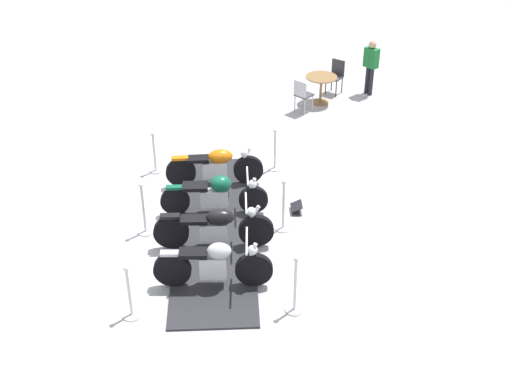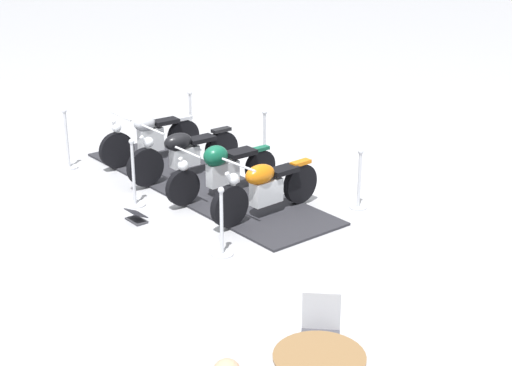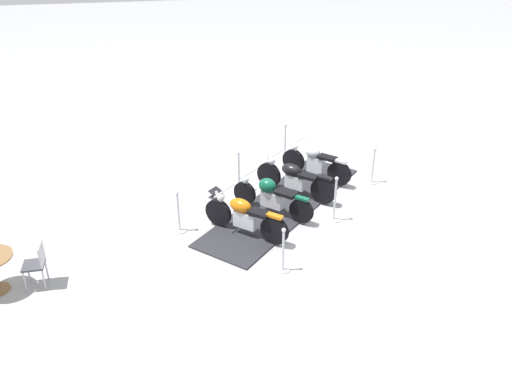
% 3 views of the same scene
% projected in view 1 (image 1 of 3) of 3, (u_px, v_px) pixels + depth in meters
% --- Properties ---
extents(ground_plane, '(80.00, 80.00, 0.00)m').
position_uv_depth(ground_plane, '(215.00, 230.00, 13.09)').
color(ground_plane, '#B2B2B7').
extents(display_platform, '(4.97, 5.15, 0.04)m').
position_uv_depth(display_platform, '(215.00, 229.00, 13.08)').
color(display_platform, '#28282D').
rests_on(display_platform, ground_plane).
extents(motorcycle_chrome, '(1.66, 1.46, 0.98)m').
position_uv_depth(motorcycle_chrome, '(214.00, 264.00, 11.37)').
color(motorcycle_chrome, black).
rests_on(motorcycle_chrome, display_platform).
extents(motorcycle_black, '(1.77, 1.64, 0.99)m').
position_uv_depth(motorcycle_black, '(215.00, 226.00, 12.34)').
color(motorcycle_black, black).
rests_on(motorcycle_black, display_platform).
extents(motorcycle_forest, '(1.69, 1.58, 0.89)m').
position_uv_depth(motorcycle_forest, '(216.00, 194.00, 13.30)').
color(motorcycle_forest, black).
rests_on(motorcycle_forest, display_platform).
extents(motorcycle_copper, '(1.59, 1.61, 0.97)m').
position_uv_depth(motorcycle_copper, '(216.00, 166.00, 14.27)').
color(motorcycle_copper, black).
rests_on(motorcycle_copper, display_platform).
extents(stanchion_right_rear, '(0.33, 0.33, 1.02)m').
position_uv_depth(stanchion_right_rear, '(275.00, 156.00, 14.99)').
color(stanchion_right_rear, silver).
rests_on(stanchion_right_rear, ground_plane).
extents(stanchion_left_mid, '(0.34, 0.34, 1.15)m').
position_uv_depth(stanchion_left_mid, '(144.00, 217.00, 12.84)').
color(stanchion_left_mid, silver).
rests_on(stanchion_left_mid, ground_plane).
extents(stanchion_left_rear, '(0.29, 0.29, 1.01)m').
position_uv_depth(stanchion_left_rear, '(155.00, 158.00, 14.87)').
color(stanchion_left_rear, silver).
rests_on(stanchion_left_rear, ground_plane).
extents(stanchion_right_front, '(0.33, 0.33, 1.14)m').
position_uv_depth(stanchion_right_front, '(295.00, 293.00, 10.92)').
color(stanchion_right_front, silver).
rests_on(stanchion_right_front, ground_plane).
extents(stanchion_left_front, '(0.34, 0.34, 1.04)m').
position_uv_depth(stanchion_left_front, '(130.00, 300.00, 10.84)').
color(stanchion_left_front, silver).
rests_on(stanchion_left_front, ground_plane).
extents(stanchion_right_mid, '(0.35, 0.35, 1.14)m').
position_uv_depth(stanchion_right_mid, '(283.00, 214.00, 12.95)').
color(stanchion_right_mid, silver).
rests_on(stanchion_right_mid, ground_plane).
extents(info_placard, '(0.41, 0.41, 0.20)m').
position_uv_depth(info_placard, '(296.00, 209.00, 13.62)').
color(info_placard, '#333338').
rests_on(info_placard, ground_plane).
extents(cafe_table, '(0.87, 0.87, 0.78)m').
position_uv_depth(cafe_table, '(321.00, 83.00, 17.95)').
color(cafe_table, olive).
rests_on(cafe_table, ground_plane).
extents(cafe_chair_near_table, '(0.41, 0.41, 0.92)m').
position_uv_depth(cafe_chair_near_table, '(302.00, 94.00, 17.46)').
color(cafe_chair_near_table, '#B7B7BC').
rests_on(cafe_chair_near_table, ground_plane).
extents(cafe_chair_across_table, '(0.44, 0.44, 0.97)m').
position_uv_depth(cafe_chair_across_table, '(336.00, 74.00, 18.54)').
color(cafe_chair_across_table, '#2D2D33').
rests_on(cafe_chair_across_table, ground_plane).
extents(bystander_person, '(0.42, 0.27, 1.60)m').
position_uv_depth(bystander_person, '(371.00, 63.00, 18.26)').
color(bystander_person, '#23232D').
rests_on(bystander_person, ground_plane).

